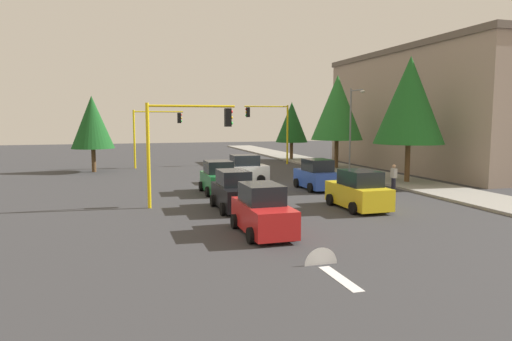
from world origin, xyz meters
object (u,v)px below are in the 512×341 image
(traffic_signal_far_right, at_px, (155,127))
(car_red, at_px, (263,211))
(car_green, at_px, (219,178))
(traffic_signal_far_left, at_px, (271,123))
(car_yellow, at_px, (358,191))
(car_white, at_px, (243,170))
(tree_roadside_near, at_px, (410,100))
(traffic_signal_near_right, at_px, (185,133))
(street_lamp_curbside, at_px, (353,121))
(tree_roadside_far, at_px, (292,122))
(car_blue, at_px, (316,176))
(pedestrian_crossing, at_px, (394,177))
(tree_roadside_mid, at_px, (337,108))
(car_black, at_px, (234,192))
(tree_opposite_side, at_px, (92,122))

(traffic_signal_far_right, xyz_separation_m, car_red, (26.72, 2.09, -2.92))
(car_green, bearing_deg, car_red, -2.66)
(traffic_signal_far_left, bearing_deg, car_yellow, -7.65)
(car_white, height_order, car_red, same)
(tree_roadside_near, relative_size, car_white, 2.46)
(traffic_signal_far_right, relative_size, traffic_signal_near_right, 1.00)
(street_lamp_curbside, distance_m, tree_roadside_far, 14.39)
(tree_roadside_far, bearing_deg, car_blue, -16.79)
(traffic_signal_far_left, distance_m, car_yellow, 23.67)
(tree_roadside_far, bearing_deg, pedestrian_crossing, -4.72)
(car_yellow, bearing_deg, pedestrian_crossing, 131.91)
(tree_roadside_near, bearing_deg, car_blue, -84.96)
(car_white, xyz_separation_m, car_red, (14.72, -3.16, 0.00))
(traffic_signal_far_left, height_order, pedestrian_crossing, traffic_signal_far_left)
(traffic_signal_near_right, bearing_deg, car_red, 17.26)
(tree_roadside_far, bearing_deg, car_red, -23.02)
(tree_roadside_far, xyz_separation_m, tree_roadside_mid, (10.00, 0.50, 1.36))
(traffic_signal_near_right, height_order, tree_roadside_mid, tree_roadside_mid)
(traffic_signal_far_left, bearing_deg, street_lamp_curbside, 18.44)
(car_black, bearing_deg, tree_roadside_far, 153.19)
(car_green, bearing_deg, car_black, -4.02)
(street_lamp_curbside, relative_size, tree_roadside_mid, 0.83)
(traffic_signal_far_right, distance_m, car_red, 26.96)
(tree_roadside_mid, bearing_deg, traffic_signal_far_right, -110.98)
(car_green, bearing_deg, traffic_signal_far_left, 151.53)
(tree_opposite_side, distance_m, pedestrian_crossing, 25.27)
(traffic_signal_far_left, xyz_separation_m, tree_roadside_far, (-4.00, 3.76, 0.01))
(traffic_signal_far_left, bearing_deg, car_black, -23.02)
(car_yellow, xyz_separation_m, car_blue, (-6.60, 0.66, -0.00))
(tree_roadside_far, height_order, pedestrian_crossing, tree_roadside_far)
(traffic_signal_near_right, distance_m, tree_roadside_mid, 21.07)
(traffic_signal_far_left, xyz_separation_m, car_yellow, (23.24, -3.12, -3.29))
(traffic_signal_far_left, height_order, car_yellow, traffic_signal_far_left)
(traffic_signal_near_right, xyz_separation_m, tree_roadside_near, (-4.00, 16.14, 2.03))
(traffic_signal_near_right, xyz_separation_m, car_green, (-3.77, 2.57, -2.90))
(car_white, bearing_deg, traffic_signal_far_left, 152.92)
(tree_roadside_far, xyz_separation_m, pedestrian_crossing, (22.74, -1.88, -3.28))
(tree_roadside_near, bearing_deg, traffic_signal_far_right, -134.74)
(tree_roadside_far, relative_size, car_green, 1.76)
(traffic_signal_near_right, bearing_deg, tree_roadside_far, 147.75)
(car_yellow, distance_m, car_green, 9.02)
(car_green, bearing_deg, traffic_signal_far_right, -170.97)
(tree_roadside_near, height_order, car_red, tree_roadside_near)
(car_yellow, bearing_deg, traffic_signal_far_left, 172.35)
(car_yellow, xyz_separation_m, pedestrian_crossing, (-4.49, 5.00, 0.01))
(traffic_signal_far_right, bearing_deg, tree_roadside_far, 104.79)
(tree_roadside_near, bearing_deg, traffic_signal_far_left, -163.42)
(tree_opposite_side, relative_size, pedestrian_crossing, 3.83)
(traffic_signal_near_right, bearing_deg, car_blue, 110.66)
(traffic_signal_far_right, bearing_deg, pedestrian_crossing, 35.29)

